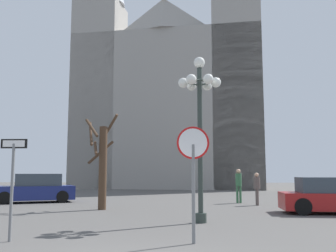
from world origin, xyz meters
name	(u,v)px	position (x,y,z in m)	size (l,w,h in m)	color
cathedral	(170,86)	(-1.26, 35.12, 11.00)	(20.46, 13.16, 33.67)	gray
stop_sign	(193,161)	(1.23, 2.59, 1.83)	(0.74, 0.14, 2.62)	slate
one_way_arrow_sign	(12,177)	(-2.97, 2.58, 1.46)	(0.63, 0.07, 2.35)	slate
street_lamp	(200,109)	(1.46, 6.27, 3.64)	(1.41, 1.27, 5.38)	#2D3833
bare_tree	(102,162)	(-2.74, 10.46, 2.04)	(1.51, 1.65, 4.18)	#473323
parked_car_near_navy	(35,189)	(-7.30, 14.32, 0.71)	(4.57, 3.49, 1.53)	navy
parked_car_far_red	(333,196)	(6.64, 9.41, 0.65)	(4.10, 1.97, 1.40)	maroon
pedestrian_walking	(239,182)	(3.62, 14.55, 1.08)	(0.32, 0.32, 1.78)	#33663F
pedestrian_standing	(257,186)	(4.33, 13.14, 0.95)	(0.32, 0.32, 1.58)	#594C47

